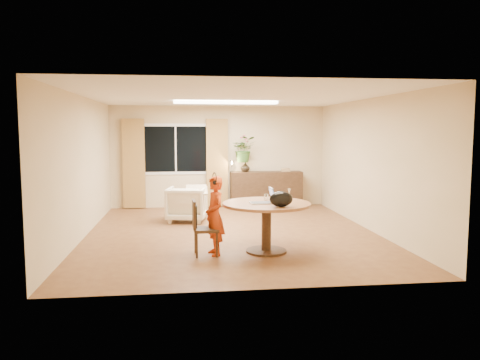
{
  "coord_description": "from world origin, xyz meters",
  "views": [
    {
      "loc": [
        -0.91,
        -8.81,
        1.96
      ],
      "look_at": [
        0.13,
        -0.2,
        1.05
      ],
      "focal_mm": 35.0,
      "sensor_mm": 36.0,
      "label": 1
    }
  ],
  "objects_px": {
    "dining_table": "(266,213)",
    "child": "(215,216)",
    "dining_chair": "(206,228)",
    "armchair": "(187,204)",
    "sideboard": "(266,189)"
  },
  "relations": [
    {
      "from": "child",
      "to": "armchair",
      "type": "relative_size",
      "value": 1.51
    },
    {
      "from": "dining_chair",
      "to": "armchair",
      "type": "bearing_deg",
      "value": 92.98
    },
    {
      "from": "sideboard",
      "to": "armchair",
      "type": "bearing_deg",
      "value": -140.65
    },
    {
      "from": "dining_chair",
      "to": "child",
      "type": "distance_m",
      "value": 0.23
    },
    {
      "from": "dining_table",
      "to": "armchair",
      "type": "xyz_separation_m",
      "value": [
        -1.26,
        2.79,
        -0.26
      ]
    },
    {
      "from": "dining_chair",
      "to": "sideboard",
      "type": "distance_m",
      "value": 4.89
    },
    {
      "from": "child",
      "to": "armchair",
      "type": "distance_m",
      "value": 2.89
    },
    {
      "from": "armchair",
      "to": "child",
      "type": "bearing_deg",
      "value": 108.45
    },
    {
      "from": "dining_chair",
      "to": "child",
      "type": "xyz_separation_m",
      "value": [
        0.14,
        0.02,
        0.19
      ]
    },
    {
      "from": "child",
      "to": "armchair",
      "type": "xyz_separation_m",
      "value": [
        -0.42,
        2.85,
        -0.25
      ]
    },
    {
      "from": "child",
      "to": "armchair",
      "type": "bearing_deg",
      "value": 172.43
    },
    {
      "from": "child",
      "to": "sideboard",
      "type": "relative_size",
      "value": 0.68
    },
    {
      "from": "dining_chair",
      "to": "armchair",
      "type": "relative_size",
      "value": 1.06
    },
    {
      "from": "dining_table",
      "to": "child",
      "type": "height_order",
      "value": "child"
    },
    {
      "from": "dining_table",
      "to": "dining_chair",
      "type": "height_order",
      "value": "dining_chair"
    }
  ]
}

